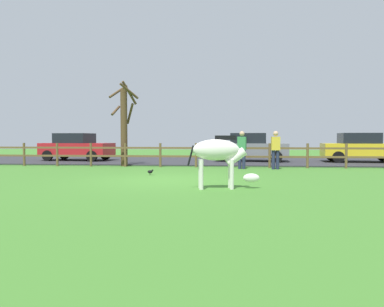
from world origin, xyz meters
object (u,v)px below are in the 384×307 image
visitor_left_of_tree (276,148)px  visitor_right_of_tree (242,148)px  parked_car_yellow (361,147)px  bare_tree (124,123)px  crow_on_grass (150,172)px  zebra (219,154)px  parked_car_grey (250,147)px  parked_car_red (77,147)px

visitor_left_of_tree → visitor_right_of_tree: size_ratio=1.00×
parked_car_yellow → visitor_left_of_tree: 6.67m
bare_tree → crow_on_grass: 4.80m
zebra → visitor_right_of_tree: size_ratio=1.18×
parked_car_grey → parked_car_yellow: bearing=-1.9°
parked_car_red → visitor_left_of_tree: bearing=-21.7°
parked_car_red → visitor_right_of_tree: bearing=-24.3°
bare_tree → visitor_left_of_tree: size_ratio=2.42×
zebra → parked_car_yellow: parked_car_yellow is taller
parked_car_red → zebra: bearing=-50.7°
crow_on_grass → parked_car_grey: (4.08, 7.32, 0.72)m
visitor_left_of_tree → bare_tree: bearing=171.3°
bare_tree → parked_car_red: 5.08m
bare_tree → zebra: (4.64, -7.06, -1.11)m
crow_on_grass → parked_car_red: 9.22m
zebra → crow_on_grass: (-2.55, 3.18, -0.80)m
parked_car_yellow → visitor_left_of_tree: (-5.09, -4.31, 0.06)m
visitor_right_of_tree → crow_on_grass: bearing=-139.8°
zebra → crow_on_grass: 4.15m
parked_car_grey → parked_car_red: same height
zebra → visitor_left_of_tree: bearing=69.0°
parked_car_yellow → visitor_left_of_tree: visitor_left_of_tree is taller
parked_car_red → parked_car_yellow: bearing=0.2°
zebra → parked_car_red: size_ratio=0.46×
visitor_right_of_tree → bare_tree: bearing=169.8°
zebra → visitor_left_of_tree: 6.42m
bare_tree → visitor_right_of_tree: size_ratio=2.42×
zebra → parked_car_red: (-8.41, 10.26, -0.08)m
parked_car_red → crow_on_grass: bearing=-50.4°
crow_on_grass → parked_car_yellow: bearing=35.7°
bare_tree → zebra: 8.52m
parked_car_yellow → bare_tree: bearing=-164.9°
bare_tree → visitor_left_of_tree: 7.11m
zebra → parked_car_grey: size_ratio=0.47×
parked_car_red → visitor_right_of_tree: visitor_right_of_tree is taller
parked_car_grey → parked_car_yellow: same height
crow_on_grass → zebra: bearing=-51.4°
parked_car_yellow → visitor_right_of_tree: visitor_right_of_tree is taller
parked_car_yellow → visitor_left_of_tree: bearing=-139.7°
visitor_right_of_tree → visitor_left_of_tree: bearing=-3.1°
bare_tree → zebra: size_ratio=2.06×
bare_tree → parked_car_grey: (6.18, 3.44, -1.19)m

